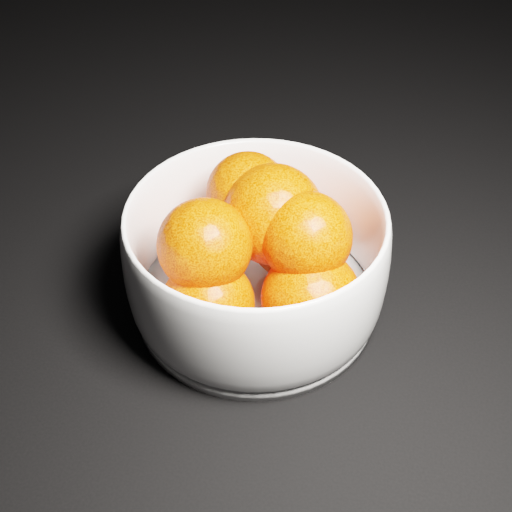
# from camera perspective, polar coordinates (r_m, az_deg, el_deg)

# --- Properties ---
(ground) EXTENTS (3.00, 3.00, 0.00)m
(ground) POSITION_cam_1_polar(r_m,az_deg,el_deg) (0.52, -16.83, -16.00)
(ground) COLOR black
(ground) RESTS_ON ground
(bowl) EXTENTS (0.20, 0.20, 0.10)m
(bowl) POSITION_cam_1_polar(r_m,az_deg,el_deg) (0.56, -0.00, -0.38)
(bowl) COLOR white
(bowl) RESTS_ON ground
(orange_pile) EXTENTS (0.16, 0.16, 0.12)m
(orange_pile) POSITION_cam_1_polar(r_m,az_deg,el_deg) (0.54, 0.50, 0.83)
(orange_pile) COLOR #F44108
(orange_pile) RESTS_ON bowl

